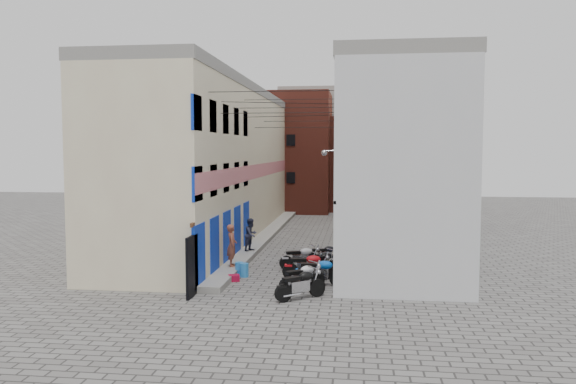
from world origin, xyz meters
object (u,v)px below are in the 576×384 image
at_px(motorcycle_c, 320,270).
at_px(person_a, 232,245).
at_px(motorcycle_d, 308,265).
at_px(water_jug_near, 244,270).
at_px(water_jug_far, 239,269).
at_px(motorcycle_g, 325,253).
at_px(person_b, 251,235).
at_px(motorcycle_e, 322,262).
at_px(motorcycle_f, 301,256).
at_px(motorcycle_a, 301,283).
at_px(red_crate, 234,278).
at_px(motorcycle_b, 302,276).

distance_m(motorcycle_c, person_a, 4.39).
distance_m(motorcycle_d, water_jug_near, 2.67).
distance_m(person_a, water_jug_far, 1.15).
distance_m(motorcycle_g, water_jug_near, 4.36).
xyz_separation_m(motorcycle_g, person_b, (-3.77, 1.65, 0.55)).
height_order(motorcycle_e, water_jug_near, motorcycle_e).
relative_size(motorcycle_e, motorcycle_f, 0.99).
relative_size(motorcycle_c, water_jug_far, 3.74).
xyz_separation_m(person_b, water_jug_near, (0.59, -4.61, -0.77)).
distance_m(motorcycle_a, motorcycle_e, 3.97).
bearing_deg(motorcycle_f, person_a, -93.00).
xyz_separation_m(motorcycle_c, red_crate, (-3.45, 0.28, -0.47)).
bearing_deg(water_jug_near, person_a, 129.71).
xyz_separation_m(person_b, water_jug_far, (0.33, -4.36, -0.78)).
distance_m(motorcycle_b, water_jug_far, 3.72).
bearing_deg(motorcycle_b, person_a, -171.96).
xyz_separation_m(motorcycle_a, person_b, (-3.26, 7.80, 0.46)).
bearing_deg(person_b, person_a, -157.00).
relative_size(water_jug_far, red_crate, 1.30).
relative_size(person_b, red_crate, 3.79).
bearing_deg(motorcycle_d, motorcycle_f, -172.14).
distance_m(motorcycle_d, person_b, 5.73).
relative_size(motorcycle_b, water_jug_far, 3.63).
relative_size(motorcycle_c, motorcycle_g, 1.18).
bearing_deg(person_a, motorcycle_b, -143.50).
xyz_separation_m(motorcycle_a, motorcycle_b, (-0.04, 1.11, -0.01)).
xyz_separation_m(motorcycle_f, person_a, (-2.91, -0.93, 0.58)).
bearing_deg(motorcycle_d, motorcycle_b, -6.52).
xyz_separation_m(motorcycle_c, motorcycle_d, (-0.54, 1.00, 0.00)).
relative_size(person_b, water_jug_near, 2.84).
distance_m(motorcycle_a, motorcycle_g, 6.17).
bearing_deg(motorcycle_f, motorcycle_e, 22.89).
bearing_deg(person_a, motorcycle_d, -117.96).
bearing_deg(motorcycle_c, motorcycle_f, -155.10).
height_order(motorcycle_g, water_jug_far, motorcycle_g).
height_order(motorcycle_b, motorcycle_d, motorcycle_d).
bearing_deg(motorcycle_g, person_b, -131.32).
distance_m(motorcycle_f, water_jug_near, 2.84).
height_order(water_jug_near, red_crate, water_jug_near).
bearing_deg(water_jug_far, motorcycle_g, 38.25).
height_order(motorcycle_c, motorcycle_f, motorcycle_c).
bearing_deg(motorcycle_f, motorcycle_a, -15.29).
relative_size(motorcycle_f, water_jug_far, 3.57).
distance_m(motorcycle_f, motorcycle_g, 1.54).
height_order(person_b, red_crate, person_b).
height_order(motorcycle_b, person_b, person_b).
relative_size(motorcycle_c, red_crate, 4.87).
bearing_deg(water_jug_near, motorcycle_d, -2.08).
height_order(motorcycle_b, motorcycle_c, motorcycle_c).
xyz_separation_m(motorcycle_d, water_jug_far, (-2.91, 0.35, -0.33)).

